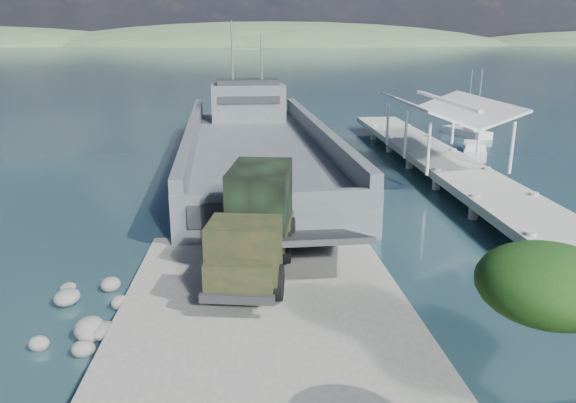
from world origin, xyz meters
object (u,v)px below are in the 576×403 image
(sailboat_far, at_px, (468,132))
(military_truck, at_px, (256,222))
(pier, at_px, (447,155))
(soldier, at_px, (212,272))
(landing_craft, at_px, (256,154))
(sailboat_near, at_px, (475,150))

(sailboat_far, bearing_deg, military_truck, -144.79)
(pier, relative_size, soldier, 27.63)
(soldier, bearing_deg, sailboat_far, 31.71)
(landing_craft, relative_size, soldier, 24.53)
(landing_craft, bearing_deg, pier, -21.66)
(landing_craft, height_order, soldier, landing_craft)
(pier, relative_size, military_truck, 5.23)
(pier, xyz_separation_m, landing_craft, (-12.83, 4.46, -0.66))
(soldier, bearing_deg, sailboat_near, 27.23)
(landing_craft, bearing_deg, sailboat_near, 7.12)
(landing_craft, distance_m, sailboat_far, 23.89)
(military_truck, bearing_deg, sailboat_near, 60.66)
(sailboat_near, bearing_deg, pier, -102.64)
(sailboat_near, relative_size, sailboat_far, 1.08)
(military_truck, height_order, sailboat_near, sailboat_near)
(sailboat_near, xyz_separation_m, sailboat_far, (2.87, 8.81, -0.03))
(soldier, bearing_deg, landing_craft, 60.23)
(landing_craft, height_order, sailboat_near, landing_craft)
(sailboat_far, bearing_deg, soldier, -144.87)
(pier, xyz_separation_m, sailboat_far, (7.92, 16.29, -1.25))
(military_truck, xyz_separation_m, sailboat_far, (21.15, 31.72, -2.03))
(pier, height_order, sailboat_far, sailboat_far)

